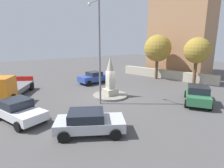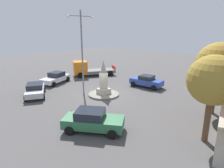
# 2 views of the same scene
# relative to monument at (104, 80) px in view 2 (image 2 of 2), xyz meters

# --- Properties ---
(ground_plane) EXTENTS (80.00, 80.00, 0.00)m
(ground_plane) POSITION_rel_monument_xyz_m (0.00, 0.00, -1.70)
(ground_plane) COLOR #4F4C4C
(traffic_island) EXTENTS (3.32, 3.32, 0.19)m
(traffic_island) POSITION_rel_monument_xyz_m (0.00, 0.00, -1.61)
(traffic_island) COLOR gray
(traffic_island) RESTS_ON ground
(monument) EXTENTS (1.16, 1.16, 3.66)m
(monument) POSITION_rel_monument_xyz_m (0.00, 0.00, 0.00)
(monument) COLOR #B2AA99
(monument) RESTS_ON traffic_island
(streetlamp) EXTENTS (3.22, 0.28, 8.80)m
(streetlamp) POSITION_rel_monument_xyz_m (1.24, -1.89, 3.52)
(streetlamp) COLOR slate
(streetlamp) RESTS_ON ground
(car_blue_parked_left) EXTENTS (2.28, 4.13, 1.46)m
(car_blue_parked_left) POSITION_rel_monument_xyz_m (-5.82, 1.59, -0.96)
(car_blue_parked_left) COLOR #2D479E
(car_blue_parked_left) RESTS_ON ground
(car_green_approaching) EXTENTS (3.83, 4.51, 1.56)m
(car_green_approaching) POSITION_rel_monument_xyz_m (5.88, 4.95, -0.91)
(car_green_approaching) COLOR #2D6B42
(car_green_approaching) RESTS_ON ground
(car_white_far_side) EXTENTS (4.49, 3.02, 1.45)m
(car_white_far_side) POSITION_rel_monument_xyz_m (0.93, -8.10, -0.97)
(car_white_far_side) COLOR silver
(car_white_far_side) RESTS_ON ground
(car_silver_parked_right) EXTENTS (3.45, 4.25, 1.36)m
(car_silver_parked_right) POSITION_rel_monument_xyz_m (5.24, -5.10, -0.98)
(car_silver_parked_right) COLOR #B7BABF
(car_silver_parked_right) RESTS_ON ground
(truck_orange_waiting) EXTENTS (6.39, 4.96, 2.28)m
(truck_orange_waiting) POSITION_rel_monument_xyz_m (-4.60, -8.16, -0.64)
(truck_orange_waiting) COLOR orange
(truck_orange_waiting) RESTS_ON ground
(tree_near_wall) EXTENTS (3.06, 3.06, 5.62)m
(tree_near_wall) POSITION_rel_monument_xyz_m (1.76, 11.23, 2.35)
(tree_near_wall) COLOR brown
(tree_near_wall) RESTS_ON ground
(tree_mid_cluster) EXTENTS (3.61, 3.61, 6.02)m
(tree_mid_cluster) POSITION_rel_monument_xyz_m (-3.24, 10.07, 2.48)
(tree_mid_cluster) COLOR brown
(tree_mid_cluster) RESTS_ON ground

